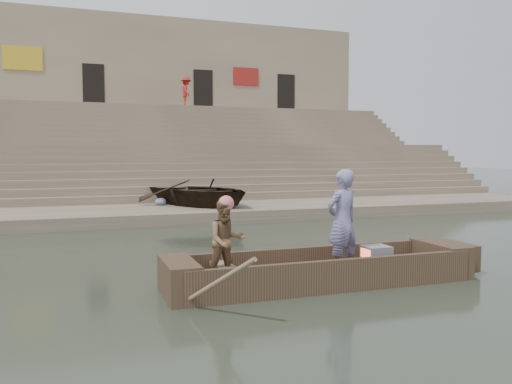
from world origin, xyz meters
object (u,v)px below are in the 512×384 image
rowing_man (226,241)px  beached_rowboat (201,192)px  main_rowboat (321,278)px  pedestrian (186,92)px  television (376,257)px  standing_man (342,221)px

rowing_man → beached_rowboat: rowing_man is taller
main_rowboat → pedestrian: bearing=83.8°
main_rowboat → beached_rowboat: 10.70m
main_rowboat → beached_rowboat: bearing=88.2°
television → pedestrian: 24.45m
television → pedestrian: bearing=86.4°
pedestrian → television: bearing=178.3°
main_rowboat → television: size_ratio=10.87×
standing_man → pedestrian: 24.46m
standing_man → main_rowboat: bearing=-34.0°
standing_man → beached_rowboat: size_ratio=0.38×
main_rowboat → beached_rowboat: (0.34, 10.67, 0.78)m
rowing_man → television: (2.88, 0.06, -0.47)m
main_rowboat → television: (1.11, -0.00, 0.31)m
television → beached_rowboat: beached_rowboat is taller
pedestrian → rowing_man: bearing=171.5°
main_rowboat → standing_man: standing_man is taller
standing_man → pedestrian: bearing=-111.0°
rowing_man → beached_rowboat: 10.94m
television → beached_rowboat: size_ratio=0.10×
standing_man → pedestrian: size_ratio=0.99×
rowing_man → beached_rowboat: bearing=75.9°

